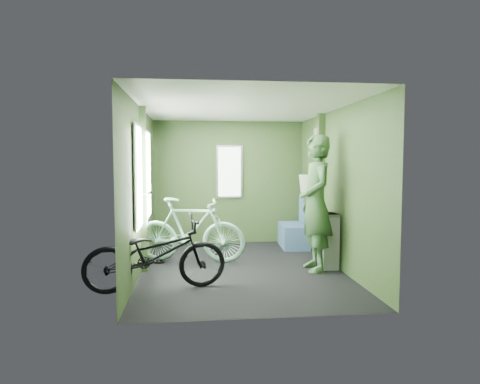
% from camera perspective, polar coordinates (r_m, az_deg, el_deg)
% --- Properties ---
extents(room, '(4.00, 4.02, 2.31)m').
position_cam_1_polar(room, '(6.12, -0.28, 3.09)').
color(room, black).
rests_on(room, ground).
extents(bicycle_black, '(1.77, 0.95, 0.93)m').
position_cam_1_polar(bicycle_black, '(5.33, -11.08, -12.80)').
color(bicycle_black, black).
rests_on(bicycle_black, ground).
extents(bicycle_mint, '(1.79, 1.00, 1.08)m').
position_cam_1_polar(bicycle_mint, '(6.62, -6.69, -9.40)').
color(bicycle_mint, '#8EC7AC').
rests_on(bicycle_mint, ground).
extents(passenger, '(0.48, 0.74, 1.92)m').
position_cam_1_polar(passenger, '(6.11, 10.02, -1.45)').
color(passenger, '#395C32').
rests_on(passenger, ground).
extents(waste_box, '(0.23, 0.33, 0.80)m').
position_cam_1_polar(waste_box, '(6.35, 11.66, -6.38)').
color(waste_box, gray).
rests_on(waste_box, ground).
extents(bench_seat, '(0.51, 0.85, 0.88)m').
position_cam_1_polar(bench_seat, '(7.82, 7.33, -5.39)').
color(bench_seat, navy).
rests_on(bench_seat, ground).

